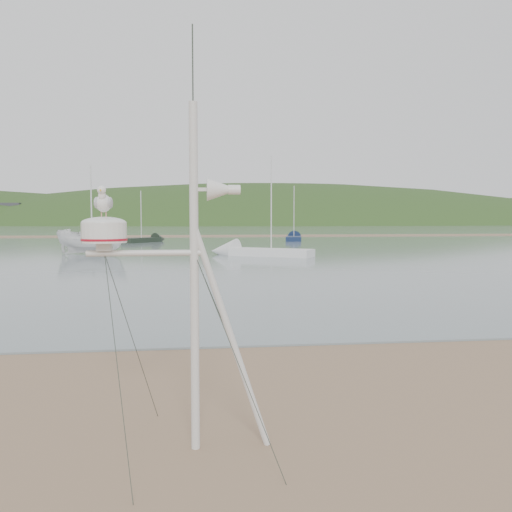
{
  "coord_description": "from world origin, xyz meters",
  "views": [
    {
      "loc": [
        1.3,
        -6.53,
        2.57
      ],
      "look_at": [
        2.23,
        1.0,
        2.04
      ],
      "focal_mm": 38.0,
      "sensor_mm": 36.0,
      "label": 1
    }
  ],
  "objects": [
    {
      "name": "far_cottages",
      "position": [
        3.0,
        196.0,
        4.0
      ],
      "size": [
        294.4,
        6.3,
        8.0
      ],
      "color": "silver",
      "rests_on": "ground"
    },
    {
      "name": "sailboat_blue_far",
      "position": [
        13.42,
        55.07,
        0.3
      ],
      "size": [
        3.07,
        6.96,
        6.73
      ],
      "color": "#122040",
      "rests_on": "ground"
    },
    {
      "name": "ground",
      "position": [
        0.0,
        0.0,
        0.0
      ],
      "size": [
        560.0,
        560.0,
        0.0
      ],
      "primitive_type": "plane",
      "color": "#7F6249",
      "rests_on": "ground"
    },
    {
      "name": "mast_rig",
      "position": [
        1.3,
        -0.65,
        1.12
      ],
      "size": [
        2.05,
        2.19,
        4.63
      ],
      "color": "silver",
      "rests_on": "ground"
    },
    {
      "name": "sailboat_white_near",
      "position": [
        5.05,
        30.02,
        0.3
      ],
      "size": [
        7.17,
        5.3,
        7.25
      ],
      "color": "white",
      "rests_on": "ground"
    },
    {
      "name": "sandbar",
      "position": [
        0.0,
        70.0,
        0.07
      ],
      "size": [
        560.0,
        7.0,
        0.07
      ],
      "primitive_type": "cube",
      "color": "#7F6249",
      "rests_on": "water"
    },
    {
      "name": "water",
      "position": [
        0.0,
        132.0,
        0.02
      ],
      "size": [
        560.0,
        256.0,
        0.04
      ],
      "primitive_type": "cube",
      "color": "slate",
      "rests_on": "ground"
    },
    {
      "name": "hill_ridge",
      "position": [
        18.52,
        235.0,
        -19.7
      ],
      "size": [
        620.0,
        180.0,
        80.0
      ],
      "color": "#233C18",
      "rests_on": "ground"
    },
    {
      "name": "sailboat_dark_mid",
      "position": [
        -2.72,
        52.1,
        0.3
      ],
      "size": [
        4.8,
        5.4,
        5.84
      ],
      "color": "black",
      "rests_on": "ground"
    },
    {
      "name": "boat_white",
      "position": [
        -5.54,
        33.11,
        2.5
      ],
      "size": [
        2.0,
        1.95,
        4.93
      ],
      "primitive_type": "imported",
      "rotation": [
        0.0,
        0.0,
        1.52
      ],
      "color": "white",
      "rests_on": "water"
    }
  ]
}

